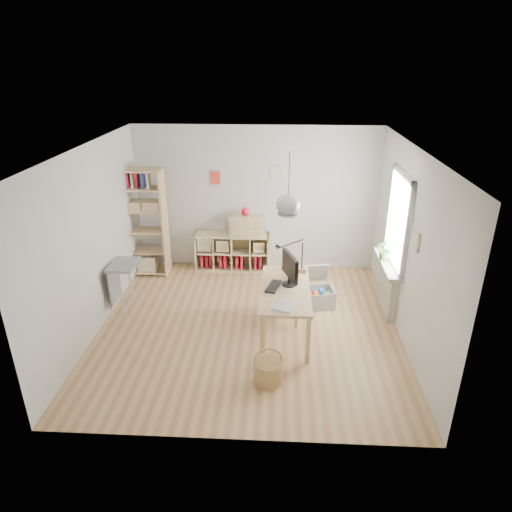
{
  "coord_description": "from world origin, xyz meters",
  "views": [
    {
      "loc": [
        0.43,
        -5.94,
        3.81
      ],
      "look_at": [
        0.1,
        0.3,
        1.05
      ],
      "focal_mm": 32.0,
      "sensor_mm": 36.0,
      "label": 1
    }
  ],
  "objects_px": {
    "desk": "(286,294)",
    "storage_chest": "(315,293)",
    "drawer_chest": "(246,225)",
    "tall_bookshelf": "(143,218)",
    "chair": "(291,291)",
    "cube_shelf": "(231,254)",
    "monitor": "(290,268)"
  },
  "relations": [
    {
      "from": "desk",
      "to": "cube_shelf",
      "type": "xyz_separation_m",
      "value": [
        -1.02,
        2.23,
        -0.36
      ]
    },
    {
      "from": "desk",
      "to": "monitor",
      "type": "bearing_deg",
      "value": 66.25
    },
    {
      "from": "tall_bookshelf",
      "to": "drawer_chest",
      "type": "height_order",
      "value": "tall_bookshelf"
    },
    {
      "from": "chair",
      "to": "storage_chest",
      "type": "xyz_separation_m",
      "value": [
        0.42,
        0.47,
        -0.27
      ]
    },
    {
      "from": "tall_bookshelf",
      "to": "chair",
      "type": "relative_size",
      "value": 2.42
    },
    {
      "from": "storage_chest",
      "to": "tall_bookshelf",
      "type": "bearing_deg",
      "value": 150.65
    },
    {
      "from": "chair",
      "to": "storage_chest",
      "type": "relative_size",
      "value": 1.11
    },
    {
      "from": "storage_chest",
      "to": "drawer_chest",
      "type": "bearing_deg",
      "value": 123.13
    },
    {
      "from": "chair",
      "to": "storage_chest",
      "type": "bearing_deg",
      "value": 66.08
    },
    {
      "from": "cube_shelf",
      "to": "storage_chest",
      "type": "height_order",
      "value": "cube_shelf"
    },
    {
      "from": "desk",
      "to": "storage_chest",
      "type": "xyz_separation_m",
      "value": [
        0.51,
        0.91,
        -0.46
      ]
    },
    {
      "from": "cube_shelf",
      "to": "storage_chest",
      "type": "xyz_separation_m",
      "value": [
        1.53,
        -1.32,
        -0.1
      ]
    },
    {
      "from": "desk",
      "to": "drawer_chest",
      "type": "bearing_deg",
      "value": 108.24
    },
    {
      "from": "storage_chest",
      "to": "desk",
      "type": "bearing_deg",
      "value": -130.17
    },
    {
      "from": "cube_shelf",
      "to": "drawer_chest",
      "type": "xyz_separation_m",
      "value": [
        0.3,
        -0.04,
        0.6
      ]
    },
    {
      "from": "tall_bookshelf",
      "to": "monitor",
      "type": "distance_m",
      "value": 3.21
    },
    {
      "from": "desk",
      "to": "chair",
      "type": "relative_size",
      "value": 1.82
    },
    {
      "from": "cube_shelf",
      "to": "monitor",
      "type": "bearing_deg",
      "value": -62.94
    },
    {
      "from": "cube_shelf",
      "to": "chair",
      "type": "distance_m",
      "value": 2.11
    },
    {
      "from": "desk",
      "to": "drawer_chest",
      "type": "relative_size",
      "value": 2.37
    },
    {
      "from": "storage_chest",
      "to": "monitor",
      "type": "distance_m",
      "value": 1.22
    },
    {
      "from": "monitor",
      "to": "drawer_chest",
      "type": "xyz_separation_m",
      "value": [
        -0.78,
        2.07,
        -0.12
      ]
    },
    {
      "from": "desk",
      "to": "cube_shelf",
      "type": "height_order",
      "value": "desk"
    },
    {
      "from": "storage_chest",
      "to": "drawer_chest",
      "type": "relative_size",
      "value": 1.18
    },
    {
      "from": "tall_bookshelf",
      "to": "monitor",
      "type": "height_order",
      "value": "tall_bookshelf"
    },
    {
      "from": "monitor",
      "to": "chair",
      "type": "bearing_deg",
      "value": 65.28
    },
    {
      "from": "chair",
      "to": "tall_bookshelf",
      "type": "bearing_deg",
      "value": 168.8
    },
    {
      "from": "drawer_chest",
      "to": "tall_bookshelf",
      "type": "bearing_deg",
      "value": -172.18
    },
    {
      "from": "desk",
      "to": "tall_bookshelf",
      "type": "distance_m",
      "value": 3.27
    },
    {
      "from": "drawer_chest",
      "to": "desk",
      "type": "bearing_deg",
      "value": -71.27
    },
    {
      "from": "desk",
      "to": "storage_chest",
      "type": "height_order",
      "value": "desk"
    },
    {
      "from": "cube_shelf",
      "to": "monitor",
      "type": "relative_size",
      "value": 2.62
    }
  ]
}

